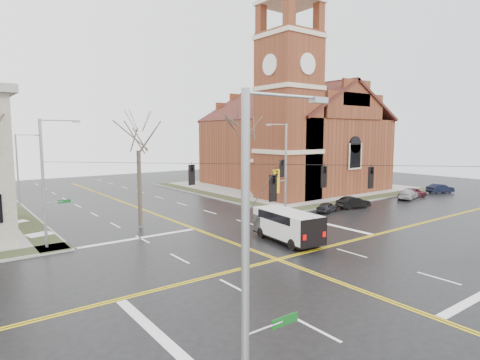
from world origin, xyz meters
TOP-DOWN VIEW (x-y plane):
  - ground at (0.00, 0.00)m, footprint 120.00×120.00m
  - sidewalks at (0.00, 0.00)m, footprint 80.00×80.00m
  - road_markings at (0.00, 0.00)m, footprint 100.00×100.00m
  - church at (24.76, 24.78)m, footprint 24.28×27.48m
  - signal_pole_ne at (11.32, 11.50)m, footprint 2.75×0.22m
  - signal_pole_nw at (-11.32, 11.50)m, footprint 2.75×0.22m
  - signal_pole_sw at (-11.32, -11.50)m, footprint 2.75×0.22m
  - span_wires at (0.00, 0.00)m, footprint 23.02×23.02m
  - traffic_signals at (-0.00, -0.67)m, footprint 8.21×8.26m
  - streetlight_north_a at (-10.65, 28.00)m, footprint 2.30×0.20m
  - cargo_van at (3.53, 3.03)m, footprint 3.01×6.31m
  - parked_car_a at (14.75, 8.63)m, footprint 3.34×2.04m
  - parked_car_b at (18.80, 8.42)m, footprint 4.10×2.09m
  - parked_car_c at (29.40, 8.31)m, footprint 4.56×2.82m
  - parked_car_d at (31.31, 8.66)m, footprint 3.91×2.15m
  - parked_car_e at (37.65, 8.38)m, footprint 4.08×2.48m
  - tree_nw_near at (-3.47, 13.94)m, footprint 4.00×4.00m
  - tree_ne at (7.81, 14.03)m, footprint 4.00×4.00m

SIDE VIEW (x-z plane):
  - ground at x=0.00m, z-range 0.00..0.00m
  - road_markings at x=0.00m, z-range 0.00..0.01m
  - sidewalks at x=0.00m, z-range -0.01..0.16m
  - parked_car_a at x=14.75m, z-range 0.00..1.06m
  - parked_car_c at x=29.40m, z-range 0.00..1.23m
  - parked_car_d at x=31.31m, z-range 0.00..1.26m
  - parked_car_e at x=37.65m, z-range 0.00..1.27m
  - parked_car_b at x=18.80m, z-range 0.00..1.29m
  - cargo_van at x=3.53m, z-range 0.21..2.53m
  - streetlight_north_a at x=-10.65m, z-range 0.47..8.47m
  - signal_pole_ne at x=11.32m, z-range 0.45..9.45m
  - signal_pole_nw at x=-11.32m, z-range 0.45..9.45m
  - signal_pole_sw at x=-11.32m, z-range 0.45..9.45m
  - traffic_signals at x=0.00m, z-range 4.80..6.10m
  - span_wires at x=0.00m, z-range 6.18..6.22m
  - tree_nw_near at x=-3.47m, z-range 2.22..12.02m
  - tree_ne at x=7.81m, z-range 2.52..13.75m
  - church at x=24.76m, z-range -5.32..22.18m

